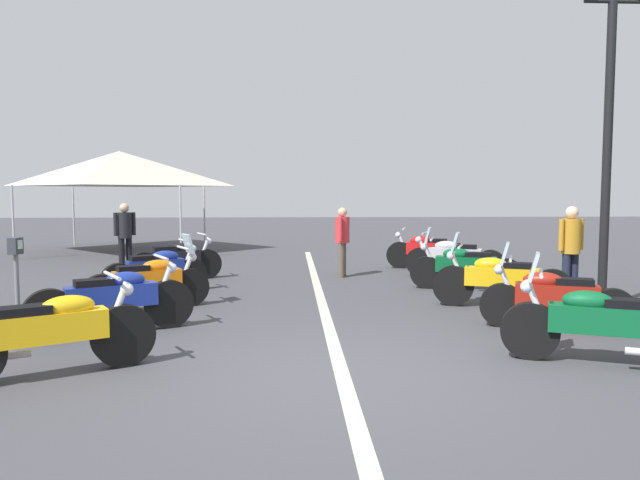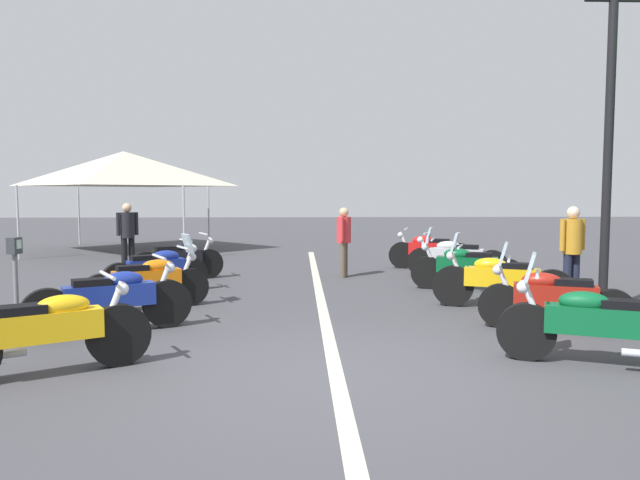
# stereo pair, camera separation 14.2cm
# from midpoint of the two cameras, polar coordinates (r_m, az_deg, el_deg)

# --- Properties ---
(ground_plane) EXTENTS (80.00, 80.00, 0.00)m
(ground_plane) POSITION_cam_midpoint_polar(r_m,az_deg,el_deg) (6.25, 1.52, -12.95)
(ground_plane) COLOR #424247
(lane_centre_stripe) EXTENTS (16.78, 0.16, 0.01)m
(lane_centre_stripe) POSITION_cam_midpoint_polar(r_m,az_deg,el_deg) (10.51, -0.30, -5.73)
(lane_centre_stripe) COLOR beige
(lane_centre_stripe) RESTS_ON ground_plane
(motorcycle_left_row_0) EXTENTS (1.18, 1.92, 1.02)m
(motorcycle_left_row_0) POSITION_cam_midpoint_polar(r_m,az_deg,el_deg) (6.71, -24.91, -8.01)
(motorcycle_left_row_0) COLOR black
(motorcycle_left_row_0) RESTS_ON ground_plane
(motorcycle_left_row_1) EXTENTS (1.16, 2.01, 1.02)m
(motorcycle_left_row_1) POSITION_cam_midpoint_polar(r_m,az_deg,el_deg) (8.40, -19.69, -5.38)
(motorcycle_left_row_1) COLOR black
(motorcycle_left_row_1) RESTS_ON ground_plane
(motorcycle_left_row_2) EXTENTS (1.08, 1.86, 1.20)m
(motorcycle_left_row_2) POSITION_cam_midpoint_polar(r_m,az_deg,el_deg) (9.95, -16.46, -3.82)
(motorcycle_left_row_2) COLOR black
(motorcycle_left_row_2) RESTS_ON ground_plane
(motorcycle_left_row_3) EXTENTS (1.14, 1.78, 0.99)m
(motorcycle_left_row_3) POSITION_cam_midpoint_polar(r_m,az_deg,el_deg) (11.48, -15.76, -2.77)
(motorcycle_left_row_3) COLOR black
(motorcycle_left_row_3) RESTS_ON ground_plane
(motorcycle_left_row_4) EXTENTS (1.02, 1.88, 1.00)m
(motorcycle_left_row_4) POSITION_cam_midpoint_polar(r_m,az_deg,el_deg) (13.11, -13.90, -1.81)
(motorcycle_left_row_4) COLOR black
(motorcycle_left_row_4) RESTS_ON ground_plane
(motorcycle_right_row_0) EXTENTS (1.04, 2.05, 1.21)m
(motorcycle_right_row_0) POSITION_cam_midpoint_polar(r_m,az_deg,el_deg) (7.16, 24.90, -7.22)
(motorcycle_right_row_0) COLOR black
(motorcycle_right_row_0) RESTS_ON ground_plane
(motorcycle_right_row_1) EXTENTS (0.97, 1.94, 1.20)m
(motorcycle_right_row_1) POSITION_cam_midpoint_polar(r_m,az_deg,el_deg) (8.72, 21.10, -5.13)
(motorcycle_right_row_1) COLOR black
(motorcycle_right_row_1) RESTS_ON ground_plane
(motorcycle_right_row_2) EXTENTS (1.01, 2.12, 1.23)m
(motorcycle_right_row_2) POSITION_cam_midpoint_polar(r_m,az_deg,el_deg) (10.07, 16.50, -3.63)
(motorcycle_right_row_2) COLOR black
(motorcycle_right_row_2) RESTS_ON ground_plane
(motorcycle_right_row_3) EXTENTS (0.93, 2.08, 1.21)m
(motorcycle_right_row_3) POSITION_cam_midpoint_polar(r_m,az_deg,el_deg) (11.82, 13.33, -2.44)
(motorcycle_right_row_3) COLOR black
(motorcycle_right_row_3) RESTS_ON ground_plane
(motorcycle_right_row_4) EXTENTS (1.06, 2.05, 1.00)m
(motorcycle_right_row_4) POSITION_cam_midpoint_polar(r_m,az_deg,el_deg) (13.44, 12.42, -1.61)
(motorcycle_right_row_4) COLOR black
(motorcycle_right_row_4) RESTS_ON ground_plane
(motorcycle_right_row_5) EXTENTS (0.88, 2.00, 1.01)m
(motorcycle_right_row_5) POSITION_cam_midpoint_polar(r_m,az_deg,el_deg) (14.90, 9.98, -0.98)
(motorcycle_right_row_5) COLOR black
(motorcycle_right_row_5) RESTS_ON ground_plane
(street_lamp_twin_globe) EXTENTS (0.32, 1.22, 5.17)m
(street_lamp_twin_globe) POSITION_cam_midpoint_polar(r_m,az_deg,el_deg) (10.55, 25.69, 12.96)
(street_lamp_twin_globe) COLOR black
(street_lamp_twin_globe) RESTS_ON ground_plane
(parking_meter) EXTENTS (0.19, 0.15, 1.29)m
(parking_meter) POSITION_cam_midpoint_polar(r_m,az_deg,el_deg) (8.83, -27.55, -2.34)
(parking_meter) COLOR slate
(parking_meter) RESTS_ON ground_plane
(bystander_1) EXTENTS (0.35, 0.44, 1.63)m
(bystander_1) POSITION_cam_midpoint_polar(r_m,az_deg,el_deg) (14.82, -18.49, 0.74)
(bystander_1) COLOR black
(bystander_1) RESTS_ON ground_plane
(bystander_2) EXTENTS (0.51, 0.32, 1.55)m
(bystander_2) POSITION_cam_midpoint_polar(r_m,az_deg,el_deg) (13.22, 1.85, 0.31)
(bystander_2) COLOR brown
(bystander_2) RESTS_ON ground_plane
(bystander_3) EXTENTS (0.32, 0.51, 1.64)m
(bystander_3) POSITION_cam_midpoint_polar(r_m,az_deg,el_deg) (11.30, 22.62, -0.46)
(bystander_3) COLOR #1E2338
(bystander_3) RESTS_ON ground_plane
(event_tent) EXTENTS (5.16, 5.16, 3.20)m
(event_tent) POSITION_cam_midpoint_polar(r_m,az_deg,el_deg) (20.10, -18.87, 6.50)
(event_tent) COLOR beige
(event_tent) RESTS_ON ground_plane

